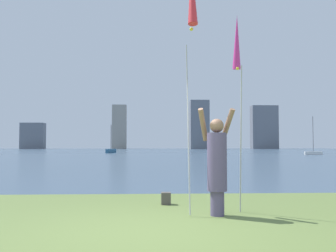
# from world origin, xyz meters

# --- Properties ---
(ground) EXTENTS (120.00, 138.00, 0.12)m
(ground) POSITION_xyz_m (0.00, 50.95, -0.06)
(ground) COLOR #5B7038
(person) EXTENTS (0.70, 0.52, 1.91)m
(person) POSITION_xyz_m (1.16, 1.12, 0.94)
(person) COLOR #594C72
(person) RESTS_ON ground
(kite_flag_right) EXTENTS (0.16, 0.49, 3.76)m
(kite_flag_right) POSITION_xyz_m (1.65, 1.58, 3.13)
(kite_flag_right) COLOR #B2B2B7
(kite_flag_right) RESTS_ON ground
(bag) EXTENTS (0.20, 0.19, 0.25)m
(bag) POSITION_xyz_m (0.31, 2.40, 0.12)
(bag) COLOR #4C4742
(bag) RESTS_ON ground
(sailboat_2) EXTENTS (1.29, 3.21, 4.26)m
(sailboat_2) POSITION_xyz_m (-6.07, 51.10, 0.37)
(sailboat_2) COLOR #2D6084
(sailboat_2) RESTS_ON ground
(sailboat_8) EXTENTS (2.14, 0.90, 4.78)m
(sailboat_8) POSITION_xyz_m (20.20, 40.10, 0.29)
(sailboat_8) COLOR silver
(sailboat_8) RESTS_ON ground
(skyline_tower_0) EXTENTS (7.05, 3.35, 7.91)m
(skyline_tower_0) POSITION_xyz_m (-36.18, 109.95, 3.96)
(skyline_tower_0) COLOR slate
(skyline_tower_0) RESTS_ON ground
(skyline_tower_1) EXTENTS (4.32, 3.11, 13.56)m
(skyline_tower_1) POSITION_xyz_m (-9.88, 110.07, 6.78)
(skyline_tower_1) COLOR gray
(skyline_tower_1) RESTS_ON ground
(skyline_tower_2) EXTENTS (5.54, 5.23, 14.39)m
(skyline_tower_2) POSITION_xyz_m (14.28, 104.76, 7.19)
(skyline_tower_2) COLOR slate
(skyline_tower_2) RESTS_ON ground
(skyline_tower_3) EXTENTS (7.94, 3.50, 13.21)m
(skyline_tower_3) POSITION_xyz_m (34.60, 106.92, 6.60)
(skyline_tower_3) COLOR slate
(skyline_tower_3) RESTS_ON ground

